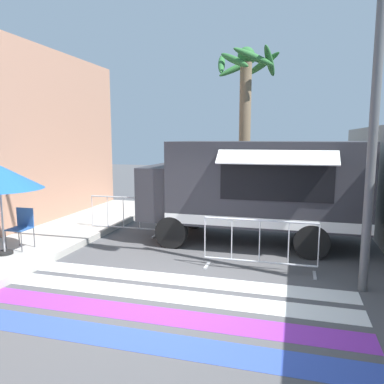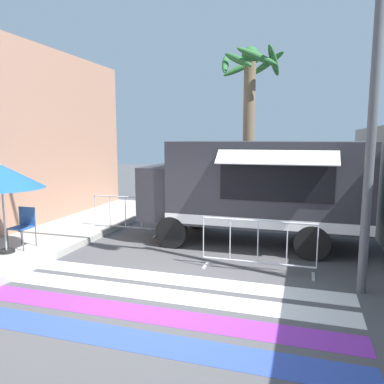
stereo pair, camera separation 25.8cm
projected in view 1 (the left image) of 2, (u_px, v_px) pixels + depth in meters
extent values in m
plane|color=#4C4C4F|center=(177.00, 290.00, 6.87)|extent=(60.00, 60.00, 0.00)
cube|color=#334FB2|center=(138.00, 340.00, 5.16)|extent=(6.40, 0.56, 0.01)
cube|color=purple|center=(157.00, 315.00, 5.89)|extent=(6.40, 0.56, 0.01)
cube|color=white|center=(173.00, 296.00, 6.61)|extent=(6.40, 0.56, 0.01)
cube|color=white|center=(185.00, 280.00, 7.34)|extent=(6.40, 0.56, 0.01)
cube|color=#2D2D33|center=(267.00, 181.00, 9.75)|extent=(4.81, 2.38, 2.07)
cube|color=#2D2D33|center=(179.00, 191.00, 10.43)|extent=(1.70, 2.19, 1.40)
cube|color=#1E232D|center=(152.00, 178.00, 10.59)|extent=(0.06, 1.90, 0.53)
cube|color=black|center=(276.00, 181.00, 8.50)|extent=(2.55, 0.03, 0.93)
cube|color=white|center=(276.00, 157.00, 8.23)|extent=(2.65, 0.43, 0.31)
cube|color=white|center=(262.00, 223.00, 8.73)|extent=(4.81, 0.01, 0.24)
cylinder|color=black|center=(171.00, 232.00, 9.48)|extent=(0.81, 0.22, 0.81)
cylinder|color=black|center=(194.00, 215.00, 11.56)|extent=(0.81, 0.22, 0.81)
cylinder|color=black|center=(312.00, 242.00, 8.59)|extent=(0.81, 0.22, 0.81)
cylinder|color=black|center=(309.00, 221.00, 10.67)|extent=(0.81, 0.22, 0.81)
cylinder|color=#515456|center=(375.00, 101.00, 6.38)|extent=(0.16, 0.16, 6.78)
cylinder|color=black|center=(5.00, 253.00, 8.45)|extent=(0.36, 0.36, 0.06)
cylinder|color=#B2B2B7|center=(2.00, 210.00, 8.31)|extent=(0.04, 0.04, 2.03)
cylinder|color=#4C4C51|center=(6.00, 241.00, 8.68)|extent=(0.02, 0.02, 0.47)
cylinder|color=#4C4C51|center=(22.00, 242.00, 8.56)|extent=(0.02, 0.02, 0.47)
cylinder|color=#4C4C51|center=(19.00, 236.00, 9.09)|extent=(0.02, 0.02, 0.47)
cylinder|color=#4C4C51|center=(34.00, 237.00, 8.98)|extent=(0.02, 0.02, 0.47)
cube|color=#2D5999|center=(20.00, 229.00, 8.79)|extent=(0.46, 0.46, 0.03)
cube|color=#2D5999|center=(25.00, 217.00, 8.96)|extent=(0.46, 0.03, 0.45)
cylinder|color=#B7BABF|center=(260.00, 220.00, 7.71)|extent=(2.34, 0.04, 0.04)
cylinder|color=#B7BABF|center=(259.00, 262.00, 7.84)|extent=(2.34, 0.04, 0.04)
cylinder|color=#B7BABF|center=(205.00, 237.00, 8.08)|extent=(0.02, 0.02, 0.88)
cylinder|color=#B7BABF|center=(232.00, 239.00, 7.93)|extent=(0.02, 0.02, 0.88)
cylinder|color=#B7BABF|center=(260.00, 241.00, 7.77)|extent=(0.02, 0.02, 0.88)
cylinder|color=#B7BABF|center=(289.00, 243.00, 7.62)|extent=(0.02, 0.02, 0.88)
cylinder|color=#B7BABF|center=(319.00, 245.00, 7.47)|extent=(0.02, 0.02, 0.88)
cube|color=#B7BABF|center=(207.00, 265.00, 8.16)|extent=(0.06, 0.44, 0.03)
cube|color=#B7BABF|center=(315.00, 275.00, 7.57)|extent=(0.06, 0.44, 0.03)
cylinder|color=#B7BABF|center=(123.00, 197.00, 10.73)|extent=(2.01, 0.04, 0.04)
cylinder|color=#B7BABF|center=(124.00, 227.00, 10.85)|extent=(2.01, 0.04, 0.04)
cylinder|color=#B7BABF|center=(92.00, 211.00, 11.06)|extent=(0.02, 0.02, 0.88)
cylinder|color=#B7BABF|center=(108.00, 211.00, 10.92)|extent=(0.02, 0.02, 0.88)
cylinder|color=#B7BABF|center=(123.00, 212.00, 10.79)|extent=(0.02, 0.02, 0.88)
cylinder|color=#B7BABF|center=(140.00, 213.00, 10.66)|extent=(0.02, 0.02, 0.88)
cylinder|color=#B7BABF|center=(156.00, 214.00, 10.53)|extent=(0.02, 0.02, 0.88)
cube|color=#B7BABF|center=(95.00, 231.00, 11.13)|extent=(0.06, 0.44, 0.03)
cube|color=#B7BABF|center=(155.00, 236.00, 10.63)|extent=(0.06, 0.44, 0.03)
cylinder|color=#7A664C|center=(245.00, 139.00, 13.38)|extent=(0.41, 0.41, 5.45)
sphere|color=#2D6B33|center=(246.00, 56.00, 12.97)|extent=(0.60, 0.60, 0.60)
ellipsoid|color=#2D6B33|center=(270.00, 61.00, 12.70)|extent=(0.44, 1.58, 0.97)
ellipsoid|color=#2D6B33|center=(263.00, 64.00, 13.46)|extent=(1.40, 1.22, 0.77)
ellipsoid|color=#2D6B33|center=(239.00, 67.00, 13.80)|extent=(1.52, 0.92, 0.91)
ellipsoid|color=#2D6B33|center=(222.00, 64.00, 13.09)|extent=(0.52, 1.62, 1.05)
ellipsoid|color=#2D6B33|center=(234.00, 60.00, 12.55)|extent=(1.22, 0.84, 0.78)
ellipsoid|color=#2D6B33|center=(254.00, 57.00, 12.28)|extent=(1.42, 0.87, 0.71)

